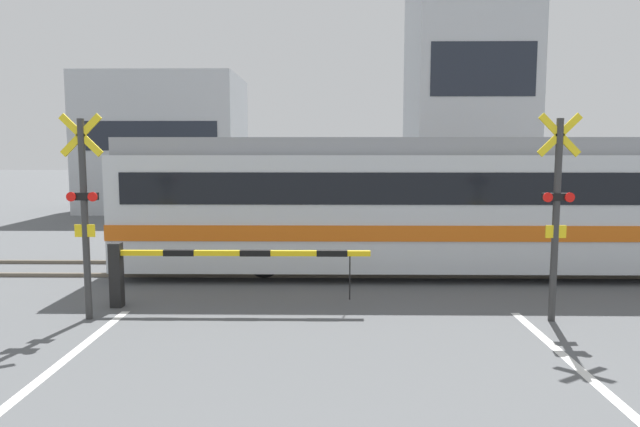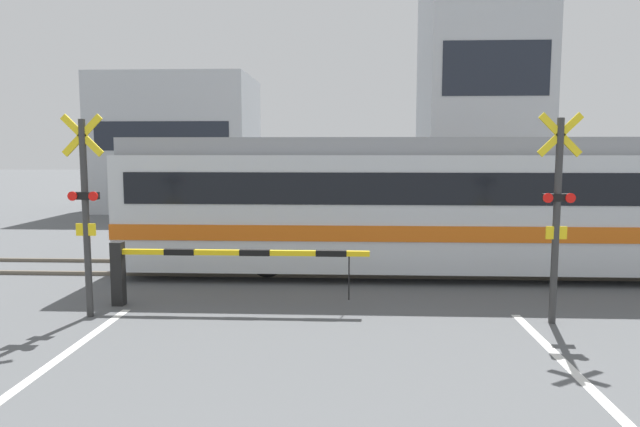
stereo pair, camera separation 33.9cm
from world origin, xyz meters
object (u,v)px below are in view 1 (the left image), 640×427
object	(u,v)px
commuter_train	(495,201)
crossing_barrier_far	(406,221)
crossing_signal_left	(84,207)
crossing_signal_right	(556,208)
crossing_barrier_near	(187,263)

from	to	relation	value
commuter_train	crossing_barrier_far	distance (m)	3.41
crossing_signal_left	crossing_signal_right	world-z (taller)	same
crossing_signal_right	crossing_barrier_near	bearing A→B (deg)	173.26
commuter_train	crossing_barrier_near	bearing A→B (deg)	-153.43
commuter_train	crossing_signal_left	distance (m)	8.51
crossing_barrier_far	crossing_signal_left	distance (m)	9.08
crossing_signal_left	crossing_signal_right	xyz separation A→B (m)	(7.47, 0.00, 0.00)
crossing_barrier_far	crossing_barrier_near	bearing A→B (deg)	-127.48
commuter_train	crossing_signal_right	distance (m)	3.81
crossing_barrier_far	crossing_signal_left	world-z (taller)	crossing_signal_left
crossing_barrier_far	crossing_signal_right	world-z (taller)	crossing_signal_right
crossing_barrier_far	commuter_train	bearing A→B (deg)	-61.49
commuter_train	crossing_barrier_far	bearing A→B (deg)	118.51
commuter_train	crossing_signal_right	bearing A→B (deg)	-92.08
commuter_train	crossing_barrier_far	size ratio (longest dim) A/B	3.66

